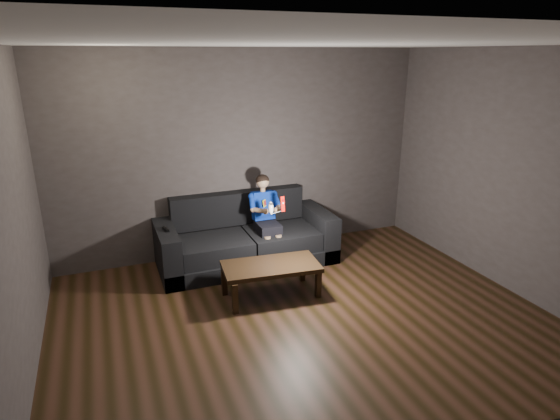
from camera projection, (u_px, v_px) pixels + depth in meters
name	position (u px, v px, depth m)	size (l,w,h in m)	color
floor	(325.00, 345.00, 4.42)	(5.00, 5.00, 0.00)	black
back_wall	(243.00, 154.00, 6.20)	(5.00, 0.04, 2.70)	#3C3534
right_wall	(545.00, 182.00, 4.85)	(0.04, 5.00, 2.70)	#3C3534
ceiling	(336.00, 43.00, 3.56)	(5.00, 5.00, 0.02)	silver
sofa	(246.00, 241.00, 6.12)	(2.26, 0.97, 0.87)	black
child	(266.00, 210.00, 6.01)	(0.41, 0.51, 1.02)	black
wii_remote_red	(282.00, 204.00, 5.63)	(0.05, 0.07, 0.19)	red
nunchuk_white	(271.00, 208.00, 5.59)	(0.08, 0.11, 0.16)	silver
wii_remote_black	(166.00, 229.00, 5.58)	(0.06, 0.16, 0.03)	black
coffee_table	(271.00, 269.00, 5.23)	(1.12, 0.64, 0.39)	black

